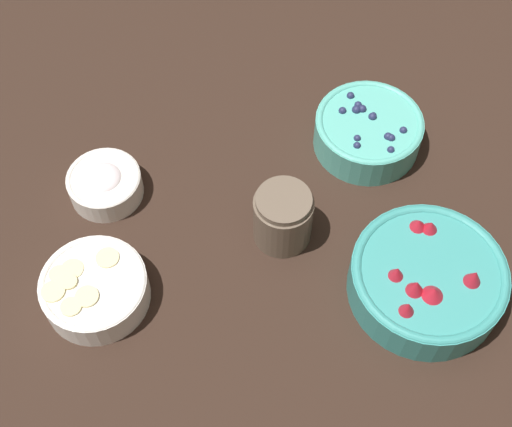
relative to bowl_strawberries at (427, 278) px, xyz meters
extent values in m
plane|color=black|center=(0.22, -0.06, -0.04)|extent=(4.00, 4.00, 0.00)
cylinder|color=teal|center=(0.00, 0.00, -0.01)|extent=(0.22, 0.22, 0.06)
torus|color=teal|center=(0.00, 0.00, 0.02)|extent=(0.22, 0.22, 0.02)
cylinder|color=#B21928|center=(0.00, 0.00, 0.01)|extent=(0.17, 0.17, 0.02)
cone|color=#B21928|center=(0.01, 0.04, 0.03)|extent=(0.05, 0.05, 0.02)
cone|color=#B21928|center=(-0.02, -0.06, 0.03)|extent=(0.04, 0.04, 0.02)
cone|color=#B21928|center=(-0.05, 0.02, 0.03)|extent=(0.04, 0.04, 0.03)
cone|color=#B21928|center=(0.05, 0.00, 0.03)|extent=(0.03, 0.03, 0.03)
cone|color=#B21928|center=(0.05, 0.05, 0.03)|extent=(0.03, 0.03, 0.03)
cone|color=#B21928|center=(0.03, 0.02, 0.03)|extent=(0.04, 0.04, 0.03)
cone|color=#B21928|center=(0.00, -0.07, 0.03)|extent=(0.04, 0.04, 0.02)
cylinder|color=#56B7A8|center=(0.01, -0.27, -0.01)|extent=(0.17, 0.17, 0.06)
torus|color=#56B7A8|center=(0.01, -0.27, 0.02)|extent=(0.17, 0.17, 0.01)
cylinder|color=#23284C|center=(0.01, -0.27, 0.01)|extent=(0.14, 0.14, 0.02)
sphere|color=#23284C|center=(0.03, -0.30, 0.02)|extent=(0.01, 0.01, 0.01)
sphere|color=#23284C|center=(-0.01, -0.24, 0.02)|extent=(0.01, 0.01, 0.01)
sphere|color=#23284C|center=(0.00, -0.21, 0.02)|extent=(0.01, 0.01, 0.01)
sphere|color=#23284C|center=(0.04, -0.24, 0.02)|extent=(0.01, 0.01, 0.01)
sphere|color=#23284C|center=(-0.03, -0.24, 0.02)|extent=(0.01, 0.01, 0.01)
sphere|color=#23284C|center=(0.04, -0.23, 0.02)|extent=(0.01, 0.01, 0.01)
sphere|color=#23284C|center=(0.02, -0.31, 0.02)|extent=(0.01, 0.01, 0.01)
sphere|color=#23284C|center=(0.02, -0.30, 0.02)|extent=(0.01, 0.01, 0.01)
sphere|color=#23284C|center=(-0.01, -0.23, 0.02)|extent=(0.01, 0.01, 0.01)
sphere|color=#23284C|center=(0.03, -0.33, 0.02)|extent=(0.01, 0.01, 0.01)
sphere|color=#23284C|center=(0.05, -0.30, 0.02)|extent=(0.01, 0.01, 0.01)
sphere|color=#23284C|center=(0.01, -0.28, 0.02)|extent=(0.01, 0.01, 0.01)
sphere|color=#23284C|center=(0.00, -0.28, 0.02)|extent=(0.01, 0.01, 0.01)
cylinder|color=white|center=(0.46, -0.07, -0.01)|extent=(0.15, 0.15, 0.05)
torus|color=white|center=(0.46, -0.07, 0.01)|extent=(0.15, 0.15, 0.01)
cylinder|color=beige|center=(0.46, -0.07, 0.00)|extent=(0.12, 0.12, 0.01)
cylinder|color=beige|center=(0.46, -0.05, 0.01)|extent=(0.03, 0.03, 0.01)
cylinder|color=beige|center=(0.50, -0.09, 0.01)|extent=(0.03, 0.03, 0.00)
cylinder|color=beige|center=(0.49, -0.04, 0.01)|extent=(0.03, 0.03, 0.01)
cylinder|color=beige|center=(0.51, -0.06, 0.01)|extent=(0.03, 0.03, 0.01)
cylinder|color=beige|center=(0.43, -0.10, 0.01)|extent=(0.03, 0.03, 0.01)
cylinder|color=beige|center=(0.49, -0.08, 0.01)|extent=(0.02, 0.02, 0.01)
cylinder|color=beige|center=(0.48, -0.09, 0.01)|extent=(0.03, 0.03, 0.00)
cylinder|color=white|center=(0.43, -0.25, -0.02)|extent=(0.11, 0.11, 0.04)
torus|color=white|center=(0.43, -0.25, 0.00)|extent=(0.11, 0.11, 0.01)
cylinder|color=white|center=(0.43, -0.25, 0.00)|extent=(0.09, 0.09, 0.01)
ellipsoid|color=white|center=(0.43, -0.25, 0.00)|extent=(0.06, 0.06, 0.03)
cylinder|color=brown|center=(0.18, -0.13, 0.00)|extent=(0.09, 0.09, 0.08)
cylinder|color=#472819|center=(0.18, -0.13, 0.00)|extent=(0.07, 0.07, 0.06)
cylinder|color=brown|center=(0.18, -0.13, 0.05)|extent=(0.08, 0.08, 0.01)
camera|label=1|loc=(0.31, 0.40, 0.88)|focal=50.00mm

